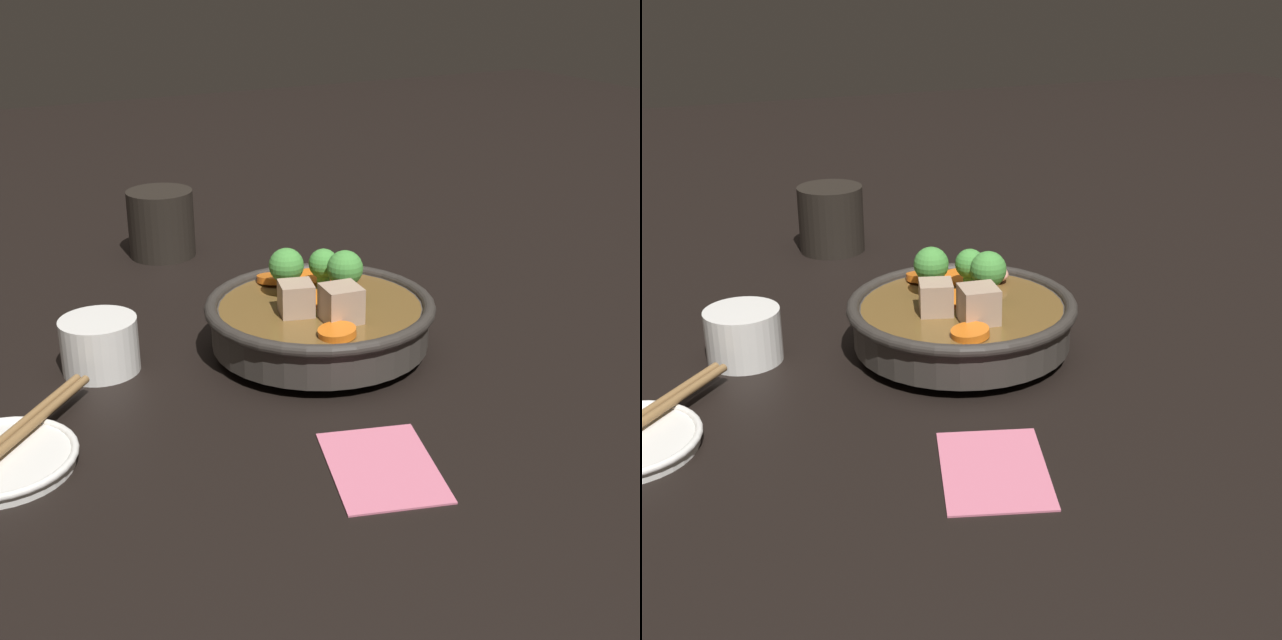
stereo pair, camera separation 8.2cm
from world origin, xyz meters
TOP-DOWN VIEW (x-y plane):
  - ground_plane at (0.00, 0.00)m, footprint 3.00×3.00m
  - stirfry_bowl at (0.00, -0.00)m, footprint 0.21×0.21m
  - tea_cup at (0.06, 0.19)m, footprint 0.07×0.07m
  - dark_mug at (0.34, 0.04)m, footprint 0.10×0.08m
  - napkin at (-0.20, 0.05)m, footprint 0.13×0.10m

SIDE VIEW (x-z plane):
  - ground_plane at x=0.00m, z-range 0.00..0.00m
  - napkin at x=-0.20m, z-range 0.00..0.00m
  - tea_cup at x=0.06m, z-range 0.00..0.05m
  - stirfry_bowl at x=0.00m, z-range -0.01..0.08m
  - dark_mug at x=0.34m, z-range 0.00..0.08m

